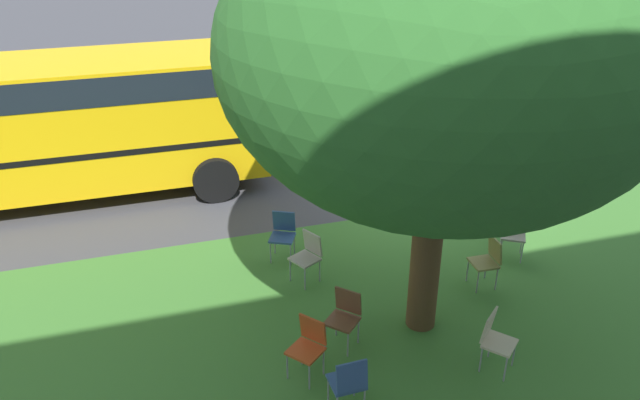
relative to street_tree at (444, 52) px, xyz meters
The scene contains 14 objects.
ground 5.74m from the street_tree, 113.96° to the right, with size 80.00×80.00×0.00m, color #424247.
grass_verge 4.46m from the street_tree, 165.35° to the right, with size 48.00×6.00×0.01m, color #3D752D.
street_tree is the anchor object (origin of this frame).
chair_0 4.19m from the street_tree, 51.39° to the right, with size 0.56×0.56×0.88m.
chair_1 5.04m from the street_tree, 134.15° to the right, with size 0.44×0.45×0.88m.
chair_2 3.85m from the street_tree, 113.93° to the left, with size 0.59×0.59×0.88m.
chair_3 4.55m from the street_tree, 150.98° to the right, with size 0.57×0.58×0.88m.
chair_4 4.65m from the street_tree, 58.17° to the right, with size 0.55×0.56×0.88m.
chair_5 4.22m from the street_tree, 39.91° to the left, with size 0.43×0.43×0.88m.
chair_6 3.97m from the street_tree, 157.01° to the right, with size 0.44×0.44×0.88m.
chair_7 3.84m from the street_tree, ahead, with size 0.59×0.59×0.88m.
chair_8 4.15m from the street_tree, 16.09° to the left, with size 0.59×0.58×0.88m.
parked_car 9.33m from the street_tree, 138.80° to the right, with size 3.70×1.92×1.65m.
school_bus 9.27m from the street_tree, 45.03° to the right, with size 10.40×2.80×2.88m.
Camera 1 is at (5.31, 10.50, 5.97)m, focal length 35.02 mm.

